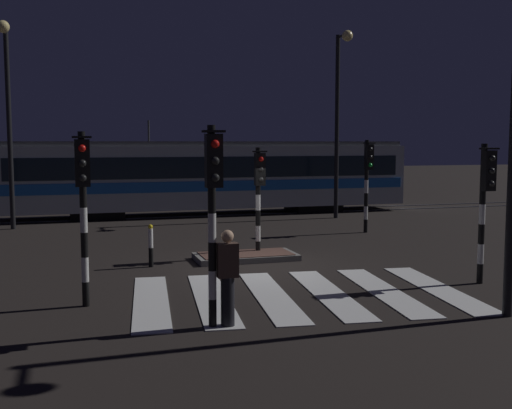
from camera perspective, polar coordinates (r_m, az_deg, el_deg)
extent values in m
plane|color=black|center=(16.11, 0.15, -5.77)|extent=(120.00, 120.00, 0.00)
cube|color=#59595E|center=(26.87, -6.82, -1.13)|extent=(80.00, 0.12, 0.03)
cube|color=#59595E|center=(28.27, -7.33, -0.80)|extent=(80.00, 0.12, 0.03)
cube|color=silver|center=(12.90, -9.61, -8.73)|extent=(1.22, 4.48, 0.02)
cube|color=silver|center=(12.96, -4.05, -8.59)|extent=(1.22, 4.48, 0.02)
cube|color=silver|center=(13.15, 1.39, -8.37)|extent=(1.22, 4.48, 0.02)
cube|color=silver|center=(13.44, 6.64, -8.09)|extent=(1.22, 4.48, 0.02)
cube|color=silver|center=(13.84, 11.62, -7.77)|extent=(1.22, 4.48, 0.02)
cube|color=silver|center=(14.34, 16.27, -7.41)|extent=(1.22, 4.48, 0.02)
cube|color=slate|center=(17.10, -0.94, -4.82)|extent=(2.77, 1.32, 0.16)
cube|color=brown|center=(17.08, -0.95, -4.53)|extent=(2.49, 1.19, 0.02)
cylinder|color=black|center=(11.00, -4.00, -9.92)|extent=(0.14, 0.14, 0.50)
cylinder|color=white|center=(10.87, -4.02, -7.37)|extent=(0.14, 0.14, 0.50)
cylinder|color=black|center=(10.77, -4.04, -4.78)|extent=(0.14, 0.14, 0.50)
cylinder|color=white|center=(10.69, -4.06, -2.14)|extent=(0.14, 0.14, 0.50)
cylinder|color=black|center=(10.63, -4.08, 0.54)|extent=(0.14, 0.14, 0.50)
cylinder|color=white|center=(10.60, -4.10, 3.24)|extent=(0.14, 0.14, 0.50)
cylinder|color=black|center=(10.59, -4.12, 5.94)|extent=(0.14, 0.14, 0.50)
cube|color=black|center=(10.43, -3.90, 4.03)|extent=(0.28, 0.20, 0.90)
sphere|color=red|center=(10.32, -3.77, 5.57)|extent=(0.14, 0.14, 0.14)
sphere|color=black|center=(10.32, -3.76, 4.01)|extent=(0.14, 0.14, 0.14)
sphere|color=black|center=(10.33, -3.75, 2.46)|extent=(0.14, 0.14, 0.14)
cube|color=black|center=(10.42, -3.92, 6.72)|extent=(0.36, 0.24, 0.04)
cylinder|color=black|center=(15.15, 19.86, -5.98)|extent=(0.14, 0.14, 0.46)
cylinder|color=white|center=(15.06, 19.92, -4.28)|extent=(0.14, 0.14, 0.46)
cylinder|color=black|center=(14.99, 19.98, -2.57)|extent=(0.14, 0.14, 0.46)
cylinder|color=white|center=(14.94, 20.04, -0.84)|extent=(0.14, 0.14, 0.46)
cylinder|color=black|center=(14.90, 20.10, 0.90)|extent=(0.14, 0.14, 0.46)
cylinder|color=white|center=(14.87, 20.16, 2.64)|extent=(0.14, 0.14, 0.46)
cylinder|color=black|center=(14.85, 20.22, 4.40)|extent=(0.14, 0.14, 0.46)
cube|color=black|center=(14.73, 20.57, 2.92)|extent=(0.28, 0.20, 0.90)
sphere|color=black|center=(14.63, 20.87, 4.00)|extent=(0.14, 0.14, 0.14)
sphere|color=black|center=(14.64, 20.83, 2.90)|extent=(0.14, 0.14, 0.14)
sphere|color=black|center=(14.66, 20.79, 1.81)|extent=(0.14, 0.14, 0.14)
cube|color=black|center=(14.71, 20.64, 4.83)|extent=(0.36, 0.24, 0.04)
cylinder|color=black|center=(22.51, 10.03, -1.95)|extent=(0.14, 0.14, 0.47)
cylinder|color=white|center=(22.45, 10.05, -0.76)|extent=(0.14, 0.14, 0.47)
cylinder|color=black|center=(22.40, 10.07, 0.44)|extent=(0.14, 0.14, 0.47)
cylinder|color=white|center=(22.36, 10.09, 1.64)|extent=(0.14, 0.14, 0.47)
cylinder|color=black|center=(22.33, 10.11, 2.84)|extent=(0.14, 0.14, 0.47)
cylinder|color=white|center=(22.32, 10.13, 4.05)|extent=(0.14, 0.14, 0.47)
cylinder|color=black|center=(22.31, 10.15, 5.25)|extent=(0.14, 0.14, 0.47)
cube|color=black|center=(22.16, 10.34, 4.31)|extent=(0.28, 0.20, 0.90)
sphere|color=black|center=(22.06, 10.48, 5.02)|extent=(0.14, 0.14, 0.14)
sphere|color=black|center=(22.06, 10.47, 4.30)|extent=(0.14, 0.14, 0.14)
sphere|color=green|center=(22.07, 10.45, 3.57)|extent=(0.14, 0.14, 0.14)
cube|color=black|center=(22.16, 10.36, 5.57)|extent=(0.36, 0.24, 0.04)
cylinder|color=black|center=(12.77, -15.36, -7.92)|extent=(0.14, 0.14, 0.49)
cylinder|color=white|center=(12.66, -15.42, -5.77)|extent=(0.14, 0.14, 0.49)
cylinder|color=black|center=(12.57, -15.48, -3.59)|extent=(0.14, 0.14, 0.49)
cylinder|color=white|center=(12.51, -15.54, -1.38)|extent=(0.14, 0.14, 0.49)
cylinder|color=black|center=(12.46, -15.60, 0.85)|extent=(0.14, 0.14, 0.49)
cylinder|color=white|center=(12.43, -15.66, 3.10)|extent=(0.14, 0.14, 0.49)
cylinder|color=black|center=(12.42, -15.72, 5.35)|extent=(0.14, 0.14, 0.49)
cube|color=black|center=(12.25, -15.66, 3.69)|extent=(0.28, 0.20, 0.90)
sphere|color=red|center=(12.14, -15.68, 4.99)|extent=(0.14, 0.14, 0.14)
sphere|color=black|center=(12.14, -15.65, 3.67)|extent=(0.14, 0.14, 0.14)
sphere|color=black|center=(12.15, -15.61, 2.35)|extent=(0.14, 0.14, 0.14)
cube|color=black|center=(12.25, -15.72, 5.98)|extent=(0.36, 0.24, 0.04)
cylinder|color=black|center=(17.54, 0.18, -4.09)|extent=(0.14, 0.14, 0.44)
cylinder|color=white|center=(17.47, 0.18, -2.67)|extent=(0.14, 0.14, 0.44)
cylinder|color=black|center=(17.41, 0.19, -1.24)|extent=(0.14, 0.14, 0.44)
cylinder|color=white|center=(17.36, 0.19, 0.19)|extent=(0.14, 0.14, 0.44)
cylinder|color=black|center=(17.33, 0.19, 1.64)|extent=(0.14, 0.14, 0.44)
cylinder|color=white|center=(17.30, 0.19, 3.08)|extent=(0.14, 0.14, 0.44)
cylinder|color=black|center=(17.29, 0.19, 4.54)|extent=(0.14, 0.14, 0.44)
cube|color=black|center=(17.14, 0.35, 3.25)|extent=(0.28, 0.20, 0.90)
sphere|color=red|center=(17.02, 0.46, 4.18)|extent=(0.14, 0.14, 0.14)
sphere|color=black|center=(17.03, 0.46, 3.24)|extent=(0.14, 0.14, 0.14)
sphere|color=black|center=(17.05, 0.46, 2.30)|extent=(0.14, 0.14, 0.14)
cube|color=black|center=(17.12, 0.35, 4.89)|extent=(0.36, 0.24, 0.04)
cylinder|color=black|center=(26.46, 7.44, 7.00)|extent=(0.18, 0.18, 7.63)
cylinder|color=black|center=(26.40, 7.96, 15.11)|extent=(0.10, 0.90, 0.10)
sphere|color=#F9E08C|center=(25.98, 8.39, 15.08)|extent=(0.44, 0.44, 0.44)
cylinder|color=black|center=(24.57, -21.70, 6.45)|extent=(0.18, 0.18, 7.38)
cylinder|color=black|center=(24.45, -22.12, 14.89)|extent=(0.10, 0.90, 0.10)
sphere|color=#F9E08C|center=(24.00, -22.21, 14.88)|extent=(0.44, 0.44, 0.44)
cube|color=#B2BCC1|center=(27.70, -4.22, 2.60)|extent=(17.94, 2.50, 2.70)
cube|color=blue|center=(26.48, -3.62, 1.70)|extent=(17.58, 0.04, 0.44)
cube|color=blue|center=(28.96, -4.77, 2.04)|extent=(17.58, 0.04, 0.44)
cube|color=black|center=(26.44, -3.63, 3.43)|extent=(17.04, 0.03, 0.90)
cube|color=#4C4C51|center=(27.66, -4.24, 5.60)|extent=(17.58, 2.30, 0.20)
cylinder|color=#262628|center=(27.20, -9.83, 6.58)|extent=(0.08, 0.08, 1.00)
cube|color=black|center=(29.29, 5.26, -0.23)|extent=(2.20, 2.00, 0.35)
cube|color=black|center=(27.18, -14.40, -0.85)|extent=(2.20, 2.00, 0.35)
sphere|color=#F9F2CC|center=(30.96, 12.31, 2.07)|extent=(0.24, 0.24, 0.24)
cylinder|color=black|center=(10.96, -2.62, -8.93)|extent=(0.24, 0.24, 0.88)
cube|color=#4C382D|center=(10.80, -2.64, -5.13)|extent=(0.36, 0.22, 0.60)
sphere|color=tan|center=(10.73, -2.65, -2.93)|extent=(0.22, 0.22, 0.22)
cylinder|color=black|center=(16.32, -9.62, -4.81)|extent=(0.12, 0.12, 0.50)
cylinder|color=white|center=(16.23, -9.65, -3.07)|extent=(0.12, 0.12, 0.50)
sphere|color=yellow|center=(16.19, -9.67, -2.02)|extent=(0.12, 0.12, 0.12)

